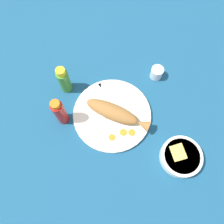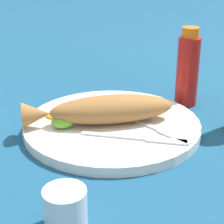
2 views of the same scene
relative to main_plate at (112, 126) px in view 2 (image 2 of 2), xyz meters
name	(u,v)px [view 2 (image 2 of 2)]	position (x,y,z in m)	size (l,w,h in m)	color
ground_plane	(112,130)	(0.00, 0.00, -0.01)	(4.00, 4.00, 0.00)	navy
main_plate	(112,126)	(0.00, 0.00, 0.00)	(0.33, 0.33, 0.02)	white
fried_fish	(103,110)	(-0.02, 0.00, 0.03)	(0.28, 0.09, 0.05)	#996633
fork_near	(156,128)	(0.07, -0.05, 0.01)	(0.10, 0.17, 0.00)	silver
fork_far	(141,139)	(0.03, -0.08, 0.01)	(0.17, 0.09, 0.00)	silver
carrot_slice_near	(84,103)	(-0.03, 0.10, 0.01)	(0.03, 0.03, 0.00)	orange
carrot_slice_mid	(69,112)	(-0.07, 0.06, 0.01)	(0.03, 0.03, 0.00)	orange
carrot_slice_far	(53,116)	(-0.10, 0.05, 0.01)	(0.03, 0.03, 0.00)	orange
lime_wedge_main	(63,123)	(-0.09, 0.00, 0.02)	(0.04, 0.04, 0.02)	#6BB233
hot_sauce_bottle_red	(188,69)	(0.19, 0.09, 0.07)	(0.05, 0.05, 0.17)	#B21914
salt_cup	(65,211)	(-0.13, -0.25, 0.01)	(0.06, 0.06, 0.05)	silver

